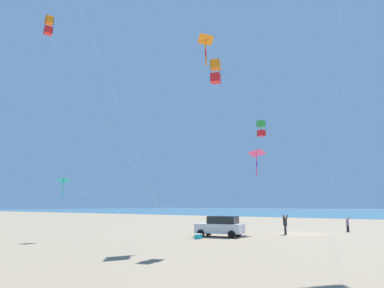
{
  "coord_description": "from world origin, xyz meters",
  "views": [
    {
      "loc": [
        34.59,
        13.38,
        2.78
      ],
      "look_at": [
        13.28,
        -3.71,
        7.76
      ],
      "focal_mm": 31.77,
      "sensor_mm": 36.0,
      "label": 1
    }
  ],
  "objects": [
    {
      "name": "person_adult_flyer",
      "position": [
        2.08,
        -0.92,
        1.06
      ],
      "size": [
        0.7,
        0.66,
        1.95
      ],
      "color": "#232328",
      "rests_on": "ground_plane"
    },
    {
      "name": "kite_box_yellow_midlevel",
      "position": [
        24.08,
        -7.55,
        14.83
      ],
      "size": [
        11.26,
        3.11,
        15.49
      ],
      "color": "orange",
      "rests_on": "ground_plane"
    },
    {
      "name": "kite_delta_teal_far_right",
      "position": [
        19.02,
        -12.93,
        4.83
      ],
      "size": [
        6.58,
        7.04,
        5.09
      ],
      "color": "#1EB7C6",
      "rests_on": "ground_plane"
    },
    {
      "name": "kite_box_checkered_midright",
      "position": [
        -0.61,
        -4.49,
        11.66
      ],
      "size": [
        7.1,
        6.78,
        12.59
      ],
      "color": "green",
      "rests_on": "ground_plane"
    },
    {
      "name": "kite_delta_black_fish_shape",
      "position": [
        12.09,
        -3.14,
        17.23
      ],
      "size": [
        3.58,
        3.58,
        17.57
      ],
      "color": "orange",
      "rests_on": "ground_plane"
    },
    {
      "name": "parked_car",
      "position": [
        8.08,
        -4.54,
        0.95
      ],
      "size": [
        2.87,
        4.62,
        1.85
      ],
      "color": "silver",
      "rests_on": "ground_plane"
    },
    {
      "name": "cooler_box",
      "position": [
        10.85,
        -4.96,
        0.21
      ],
      "size": [
        0.62,
        0.42,
        0.42
      ],
      "color": "#1EB7C6",
      "rests_on": "ground_plane"
    },
    {
      "name": "kite_box_rainbow_low_near",
      "position": [
        14.31,
        -0.58,
        12.89
      ],
      "size": [
        13.13,
        0.91,
        13.78
      ],
      "color": "orange",
      "rests_on": "ground_plane"
    },
    {
      "name": "ground_plane",
      "position": [
        0.0,
        0.0,
        0.0
      ],
      "size": [
        600.0,
        600.0,
        0.0
      ],
      "primitive_type": "plane",
      "color": "gray"
    },
    {
      "name": "person_child_green_jacket",
      "position": [
        -5.69,
        2.87,
        0.86
      ],
      "size": [
        0.39,
        0.49,
        1.57
      ],
      "color": "#232328",
      "rests_on": "ground_plane"
    },
    {
      "name": "kite_delta_orange_high_right",
      "position": [
        2.0,
        -3.85,
        8.34
      ],
      "size": [
        8.09,
        5.88,
        8.81
      ],
      "color": "#EF4C93",
      "rests_on": "ground_plane"
    }
  ]
}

